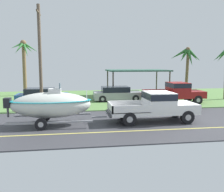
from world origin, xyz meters
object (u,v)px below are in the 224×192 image
at_px(parked_sedan_far, 117,94).
at_px(parked_pickup_background, 177,92).
at_px(boat_on_trailer, 51,105).
at_px(parked_sedan_near, 42,96).
at_px(pickup_truck_towing, 158,105).
at_px(carport_awning, 137,71).
at_px(palm_tree_mid, 24,55).
at_px(palm_tree_near_right, 187,59).
at_px(utility_pole, 40,57).

bearing_deg(parked_sedan_far, parked_pickup_background, -23.22).
relative_size(boat_on_trailer, parked_sedan_near, 1.30).
height_order(parked_pickup_background, parked_sedan_far, parked_pickup_background).
height_order(pickup_truck_towing, parked_pickup_background, parked_pickup_background).
distance_m(boat_on_trailer, carport_awning, 14.09).
distance_m(pickup_truck_towing, carport_awning, 11.72).
bearing_deg(palm_tree_mid, boat_on_trailer, -74.12).
relative_size(parked_sedan_near, palm_tree_mid, 0.73).
height_order(boat_on_trailer, parked_pickup_background, boat_on_trailer).
height_order(palm_tree_near_right, palm_tree_mid, palm_tree_mid).
distance_m(parked_pickup_background, palm_tree_near_right, 6.39).
bearing_deg(palm_tree_mid, parked_sedan_near, -67.60).
height_order(parked_pickup_background, carport_awning, carport_awning).
relative_size(parked_pickup_background, palm_tree_near_right, 1.04).
bearing_deg(carport_awning, palm_tree_mid, 167.54).
height_order(boat_on_trailer, parked_sedan_far, boat_on_trailer).
relative_size(carport_awning, utility_pole, 0.81).
bearing_deg(palm_tree_near_right, parked_sedan_far, -162.70).
bearing_deg(parked_sedan_near, carport_awning, 19.77).
bearing_deg(pickup_truck_towing, palm_tree_near_right, 57.54).
bearing_deg(parked_sedan_far, palm_tree_mid, 149.35).
bearing_deg(parked_sedan_far, parked_sedan_near, -175.65).
relative_size(palm_tree_mid, utility_pole, 0.78).
height_order(carport_awning, palm_tree_mid, palm_tree_mid).
bearing_deg(boat_on_trailer, parked_sedan_far, 58.02).
distance_m(palm_tree_near_right, palm_tree_mid, 17.79).
relative_size(parked_sedan_far, carport_awning, 0.72).
relative_size(boat_on_trailer, carport_awning, 0.92).
distance_m(pickup_truck_towing, parked_pickup_background, 7.55).
relative_size(parked_sedan_far, palm_tree_mid, 0.75).
bearing_deg(parked_pickup_background, palm_tree_near_right, 56.94).
relative_size(boat_on_trailer, parked_pickup_background, 1.05).
bearing_deg(palm_tree_near_right, pickup_truck_towing, -122.46).
bearing_deg(parked_pickup_background, parked_sedan_far, 156.78).
bearing_deg(palm_tree_mid, parked_sedan_far, -30.65).
bearing_deg(utility_pole, palm_tree_near_right, 24.04).
bearing_deg(parked_pickup_background, utility_pole, -171.14).
height_order(parked_sedan_far, palm_tree_near_right, palm_tree_near_right).
bearing_deg(pickup_truck_towing, palm_tree_mid, 126.49).
distance_m(boat_on_trailer, parked_sedan_near, 8.22).
xyz_separation_m(parked_sedan_near, palm_tree_near_right, (15.02, 3.06, 3.39)).
xyz_separation_m(parked_pickup_background, parked_sedan_far, (-5.08, 2.18, -0.37)).
bearing_deg(parked_sedan_near, palm_tree_mid, 112.40).
distance_m(parked_pickup_background, carport_awning, 5.88).
bearing_deg(parked_sedan_near, pickup_truck_towing, -45.38).
bearing_deg(carport_awning, palm_tree_near_right, -3.77).
bearing_deg(utility_pole, parked_sedan_far, 31.62).
relative_size(boat_on_trailer, parked_sedan_far, 1.27).
height_order(pickup_truck_towing, parked_sedan_near, pickup_truck_towing).
bearing_deg(parked_sedan_near, utility_pole, -83.12).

